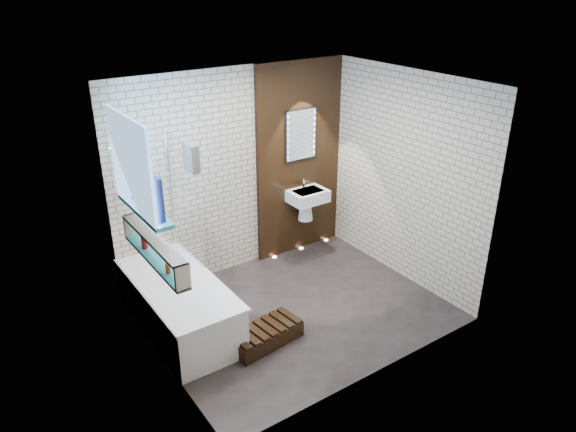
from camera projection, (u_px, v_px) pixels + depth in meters
ground at (295, 310)px, 6.25m from camera, size 3.20×3.20×0.00m
room_shell at (296, 208)px, 5.70m from camera, size 3.24×3.20×2.60m
walnut_panel at (299, 160)px, 7.15m from camera, size 1.30×0.06×2.60m
clerestory_window at (134, 174)px, 4.91m from camera, size 0.18×1.00×0.94m
display_niche at (154, 250)px, 5.07m from camera, size 0.14×1.30×0.26m
bathtub at (179, 305)px, 5.83m from camera, size 0.79×1.74×0.70m
bath_screen at (185, 201)px, 5.93m from camera, size 0.01×0.78×1.40m
towel at (191, 158)px, 5.50m from camera, size 0.09×0.23×0.30m
shower_head at (138, 143)px, 5.45m from camera, size 0.18×0.18×0.02m
washbasin at (307, 200)px, 7.21m from camera, size 0.50×0.36×0.58m
led_mirror at (301, 135)px, 6.97m from camera, size 0.50×0.02×0.70m
walnut_step at (265, 336)px, 5.68m from camera, size 0.81×0.43×0.17m
niche_bottles at (150, 248)px, 5.16m from camera, size 0.06×0.63×0.15m
sill_vases at (149, 200)px, 4.95m from camera, size 0.21×0.56×0.41m
floor_uplights at (301, 248)px, 7.63m from camera, size 0.96×0.06×0.01m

